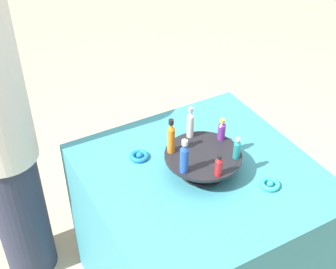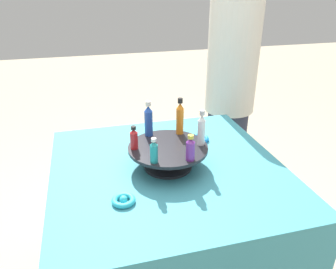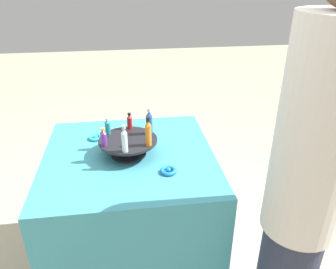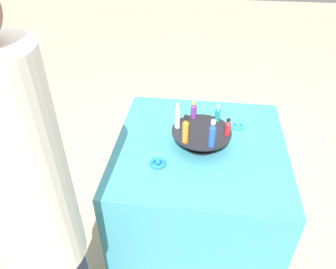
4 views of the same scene
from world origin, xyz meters
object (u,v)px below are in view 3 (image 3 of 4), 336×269
Objects in this scene: bottle_red at (129,122)px; ribbon_bow_blue at (167,171)px; bottle_teal at (107,127)px; bottle_purple at (103,138)px; bottle_clear at (124,140)px; ribbon_bow_teal at (95,137)px; display_stand at (127,145)px; bottle_orange at (147,133)px; person_figure at (302,196)px; bottle_blue at (148,122)px.

ribbon_bow_blue is at bearing -62.79° from bottle_red.
bottle_purple reaches higher than bottle_teal.
bottle_teal is (-0.12, -0.05, 0.00)m from bottle_red.
ribbon_bow_teal is (-0.17, 0.33, -0.14)m from bottle_clear.
bottle_orange reaches higher than display_stand.
person_figure is at bearing -42.02° from ribbon_bow_teal.
bottle_blue is at bearing 22.85° from display_stand.
ribbon_bow_teal is 0.54m from ribbon_bow_blue.
display_stand is at bearing 142.85° from bottle_orange.
bottle_clear is at bearing -62.79° from ribbon_bow_teal.
bottle_red is (0.03, 0.25, -0.02)m from bottle_clear.
bottle_purple reaches higher than ribbon_bow_blue.
bottle_clear is at bearing -127.15° from bottle_blue.
display_stand is at bearing -47.42° from ribbon_bow_teal.
bottle_orange reaches higher than bottle_clear.
bottle_purple is (-0.02, -0.13, 0.00)m from bottle_teal.
bottle_blue is at bearing 22.85° from bottle_purple.
bottle_blue is at bearing 52.85° from bottle_clear.
display_stand reaches higher than ribbon_bow_teal.
display_stand is 0.27m from ribbon_bow_teal.
bottle_orange is at bearing -67.15° from bottle_red.
person_figure is (0.54, -0.61, -0.07)m from bottle_blue.
person_figure is at bearing -32.75° from bottle_clear.
bottle_blue reaches higher than bottle_purple.
bottle_orange reaches higher than bottle_purple.
bottle_orange is 1.89× the size of ribbon_bow_blue.
bottle_clear is at bearing -157.15° from bottle_orange.
bottle_clear is (-0.02, -0.13, 0.10)m from display_stand.
ribbon_bow_blue is at bearing -20.20° from bottle_clear.
ribbon_bow_blue is 0.05× the size of person_figure.
bottle_clear is 0.13m from bottle_orange.
ribbon_bow_blue is (0.17, -0.33, -0.12)m from bottle_red.
display_stand is at bearing -37.15° from bottle_teal.
bottle_blue is 0.26m from bottle_purple.
bottle_red is at bearing 112.85° from bottle_orange.
bottle_teal is 0.05× the size of person_figure.
ribbon_bow_blue is (0.28, -0.28, -0.12)m from bottle_teal.
bottle_purple reaches higher than ribbon_bow_teal.
ribbon_bow_teal is (-0.28, 0.28, -0.15)m from bottle_orange.
ribbon_bow_teal is 1.14m from person_figure.
ribbon_bow_teal and ribbon_bow_blue have the same top height.
bottle_blue is at bearing -26.54° from ribbon_bow_teal.
ribbon_bow_teal is at bearing 159.80° from bottle_red.
bottle_red is 0.05× the size of person_figure.
ribbon_bow_blue is at bearing -47.42° from ribbon_bow_teal.
bottle_orange is 0.42m from ribbon_bow_teal.
bottle_teal reaches higher than bottle_red.
bottle_red reaches higher than ribbon_bow_blue.
ribbon_bow_blue is at bearing -56.27° from bottle_orange.
ribbon_bow_teal is at bearing 132.58° from display_stand.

